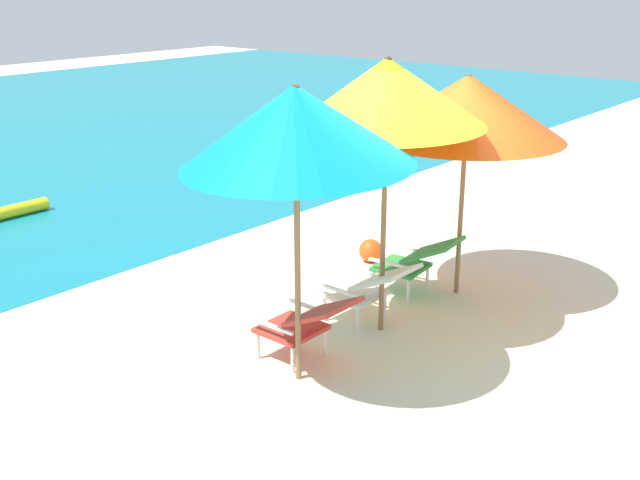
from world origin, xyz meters
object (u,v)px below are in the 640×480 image
Objects in this scene: lounge_chair_right at (416,259)px; beach_umbrella_right at (467,107)px; beach_umbrella_center at (387,93)px; lounge_chair_left at (306,321)px; lounge_chair_center at (369,286)px; beach_umbrella_left at (296,126)px; beach_ball at (371,251)px.

lounge_chair_right is 0.34× the size of beach_umbrella_right.
beach_umbrella_right is at bearing -3.63° from beach_umbrella_center.
lounge_chair_left is 0.99× the size of lounge_chair_center.
beach_umbrella_center is at bearing 1.28° from beach_umbrella_left.
beach_umbrella_center is at bearing 176.37° from beach_umbrella_right.
lounge_chair_left is 0.94× the size of lounge_chair_right.
beach_umbrella_center reaches higher than beach_umbrella_right.
lounge_chair_left is at bearing -176.22° from lounge_chair_right.
beach_umbrella_left is 0.92× the size of beach_umbrella_right.
lounge_chair_left is 1.80m from beach_umbrella_left.
lounge_chair_center is at bearing -175.56° from lounge_chair_right.
beach_umbrella_left is at bearing -178.72° from beach_umbrella_center.
lounge_chair_right is 3.33× the size of beach_ball.
beach_umbrella_left is (-1.25, -0.19, 1.77)m from lounge_chair_center.
lounge_chair_left and lounge_chair_right have the same top height.
beach_umbrella_left reaches higher than lounge_chair_left.
lounge_chair_right is at bearing 6.85° from beach_umbrella_left.
beach_ball is at bearing 62.48° from lounge_chair_right.
beach_umbrella_right reaches higher than lounge_chair_left.
beach_umbrella_left is 2.53m from beach_umbrella_right.
beach_ball is (1.46, 1.20, -2.15)m from beach_umbrella_center.
lounge_chair_right is at bearing 13.85° from beach_umbrella_center.
beach_umbrella_left is at bearing -152.25° from lounge_chair_left.
beach_umbrella_left reaches higher than lounge_chair_center.
beach_umbrella_left reaches higher than beach_umbrella_right.
beach_ball is at bearing 82.50° from beach_umbrella_right.
beach_umbrella_right is at bearing -10.90° from lounge_chair_center.
lounge_chair_center reaches higher than beach_ball.
beach_umbrella_right is at bearing -1.23° from beach_umbrella_left.
beach_umbrella_right is (2.26, -0.19, 1.61)m from lounge_chair_left.
lounge_chair_center is at bearing 169.10° from beach_umbrella_right.
lounge_chair_center is (0.99, 0.05, 0.00)m from lounge_chair_left.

